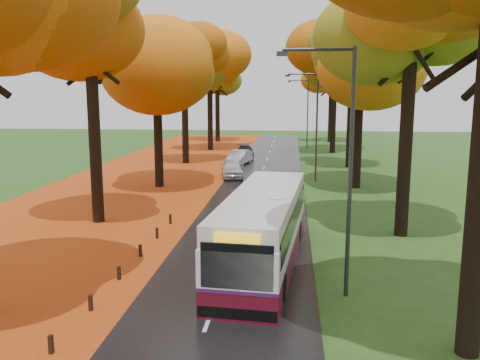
# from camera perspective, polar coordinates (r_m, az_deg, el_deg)

# --- Properties ---
(road) EXTENTS (6.50, 90.00, 0.04)m
(road) POSITION_cam_1_polar(r_m,az_deg,el_deg) (33.82, 1.71, -1.38)
(road) COLOR black
(road) RESTS_ON ground
(centre_line) EXTENTS (0.12, 90.00, 0.01)m
(centre_line) POSITION_cam_1_polar(r_m,az_deg,el_deg) (33.82, 1.71, -1.34)
(centre_line) COLOR silver
(centre_line) RESTS_ON road
(leaf_verge) EXTENTS (12.00, 90.00, 0.02)m
(leaf_verge) POSITION_cam_1_polar(r_m,az_deg,el_deg) (35.59, -12.90, -1.08)
(leaf_verge) COLOR maroon
(leaf_verge) RESTS_ON ground
(leaf_drift) EXTENTS (0.90, 90.00, 0.01)m
(leaf_drift) POSITION_cam_1_polar(r_m,az_deg,el_deg) (34.16, -3.40, -1.24)
(leaf_drift) COLOR #C85814
(leaf_drift) RESTS_ON road
(trees_left) EXTENTS (9.20, 74.00, 13.88)m
(trees_left) POSITION_cam_1_polar(r_m,az_deg,el_deg) (36.53, -9.65, 14.32)
(trees_left) COLOR black
(trees_left) RESTS_ON ground
(trees_right) EXTENTS (9.30, 74.20, 13.96)m
(trees_right) POSITION_cam_1_polar(r_m,az_deg,el_deg) (35.47, 14.08, 14.55)
(trees_right) COLOR black
(trees_right) RESTS_ON ground
(bollard_row) EXTENTS (0.11, 23.51, 0.52)m
(bollard_row) POSITION_cam_1_polar(r_m,az_deg,el_deg) (15.50, -18.29, -14.90)
(bollard_row) COLOR black
(bollard_row) RESTS_ON ground
(streetlamp_near) EXTENTS (2.45, 0.18, 8.00)m
(streetlamp_near) POSITION_cam_1_polar(r_m,az_deg,el_deg) (16.29, 11.48, 2.93)
(streetlamp_near) COLOR #333538
(streetlamp_near) RESTS_ON ground
(streetlamp_mid) EXTENTS (2.45, 0.18, 8.00)m
(streetlamp_mid) POSITION_cam_1_polar(r_m,az_deg,el_deg) (38.17, 8.25, 6.91)
(streetlamp_mid) COLOR #333538
(streetlamp_mid) RESTS_ON ground
(streetlamp_far) EXTENTS (2.45, 0.18, 8.00)m
(streetlamp_far) POSITION_cam_1_polar(r_m,az_deg,el_deg) (60.14, 7.37, 7.98)
(streetlamp_far) COLOR #333538
(streetlamp_far) RESTS_ON ground
(bus) EXTENTS (3.37, 10.79, 2.79)m
(bus) POSITION_cam_1_polar(r_m,az_deg,el_deg) (19.61, 2.64, -5.27)
(bus) COLOR #540D1B
(bus) RESTS_ON road
(car_white) EXTENTS (2.23, 4.20, 1.36)m
(car_white) POSITION_cam_1_polar(r_m,az_deg,el_deg) (39.51, -0.90, 1.29)
(car_white) COLOR silver
(car_white) RESTS_ON road
(car_silver) EXTENTS (2.17, 4.20, 1.32)m
(car_silver) POSITION_cam_1_polar(r_m,az_deg,el_deg) (46.62, -0.05, 2.58)
(car_silver) COLOR #9D9FA5
(car_silver) RESTS_ON road
(car_dark) EXTENTS (2.18, 4.27, 1.19)m
(car_dark) POSITION_cam_1_polar(r_m,az_deg,el_deg) (52.18, 0.58, 3.29)
(car_dark) COLOR black
(car_dark) RESTS_ON road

